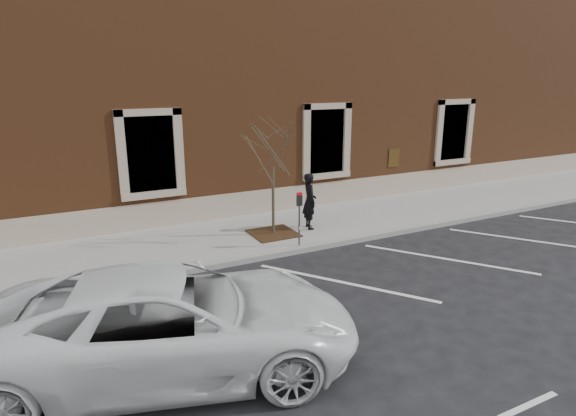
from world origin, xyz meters
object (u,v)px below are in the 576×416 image
parking_meter (299,209)px  white_truck (171,322)px  sapling (273,148)px  man (310,201)px

parking_meter → white_truck: (-4.43, -3.86, -0.34)m
parking_meter → sapling: 1.92m
man → sapling: 2.06m
man → white_truck: size_ratio=0.28×
man → parking_meter: bearing=152.8°
sapling → white_truck: bearing=-129.9°
sapling → white_truck: 6.84m
sapling → white_truck: (-4.23, -5.05, -1.83)m
man → sapling: bearing=102.6°
parking_meter → man: bearing=29.5°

